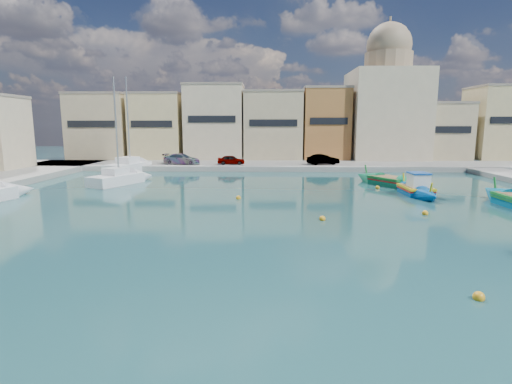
% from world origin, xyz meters
% --- Properties ---
extents(ground, '(160.00, 160.00, 0.00)m').
position_xyz_m(ground, '(0.00, 0.00, 0.00)').
color(ground, '#123338').
rests_on(ground, ground).
extents(north_quay, '(80.00, 8.00, 0.60)m').
position_xyz_m(north_quay, '(0.00, 32.00, 0.30)').
color(north_quay, gray).
rests_on(north_quay, ground).
extents(north_townhouses, '(83.20, 7.87, 10.19)m').
position_xyz_m(north_townhouses, '(6.68, 39.36, 5.00)').
color(north_townhouses, tan).
rests_on(north_townhouses, ground).
extents(church_block, '(10.00, 10.00, 19.10)m').
position_xyz_m(church_block, '(10.00, 40.00, 8.41)').
color(church_block, '#C6B494').
rests_on(church_block, ground).
extents(parked_cars, '(21.29, 2.45, 1.28)m').
position_xyz_m(parked_cars, '(-10.52, 30.50, 1.21)').
color(parked_cars, '#4C1919').
rests_on(parked_cars, north_quay).
extents(luzzu_blue_cabin, '(1.99, 7.66, 2.70)m').
position_xyz_m(luzzu_blue_cabin, '(4.96, 13.38, 0.33)').
color(luzzu_blue_cabin, '#004E9F').
rests_on(luzzu_blue_cabin, ground).
extents(luzzu_green, '(6.16, 8.44, 2.68)m').
position_xyz_m(luzzu_green, '(4.41, 18.06, 0.29)').
color(luzzu_green, '#0B774F').
rests_on(luzzu_green, ground).
extents(yacht_north, '(4.72, 8.89, 11.42)m').
position_xyz_m(yacht_north, '(-21.84, 29.20, 0.45)').
color(yacht_north, white).
rests_on(yacht_north, ground).
extents(yacht_midnorth, '(5.04, 7.44, 10.23)m').
position_xyz_m(yacht_midnorth, '(-19.46, 19.27, 0.40)').
color(yacht_midnorth, white).
rests_on(yacht_midnorth, ground).
extents(mooring_buoys, '(21.06, 22.08, 0.36)m').
position_xyz_m(mooring_buoys, '(0.99, 5.76, 0.08)').
color(mooring_buoys, '#FFAC1A').
rests_on(mooring_buoys, ground).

